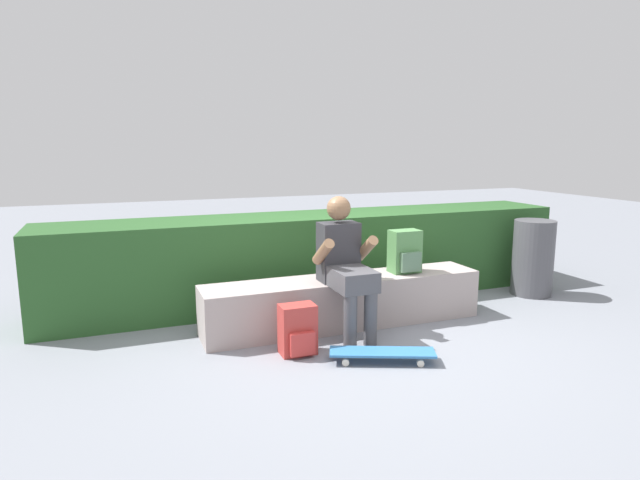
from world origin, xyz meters
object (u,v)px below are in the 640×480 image
Objects in this scene: skateboard_near_person at (382,353)px; backpack_on_ground at (298,330)px; backpack_on_bench at (405,252)px; person_skater at (345,262)px; trash_bin at (533,258)px; bench_main at (344,301)px.

backpack_on_ground is at bearing 144.33° from skateboard_near_person.
backpack_on_bench is 1.40m from backpack_on_ground.
person_skater is 0.88m from skateboard_near_person.
trash_bin is (2.42, 0.40, -0.23)m from person_skater.
person_skater reaches higher than backpack_on_bench.
bench_main is at bearing -175.56° from trash_bin.
backpack_on_bench is at bearing 21.45° from backpack_on_ground.
backpack_on_ground is (-0.62, -0.49, -0.03)m from bench_main.
backpack_on_ground is (-1.23, -0.48, -0.45)m from backpack_on_bench.
backpack_on_ground reaches higher than skateboard_near_person.
person_skater is 1.45× the size of trash_bin.
backpack_on_bench is at bearing 16.17° from person_skater.
backpack_on_bench reaches higher than trash_bin.
person_skater is 2.99× the size of backpack_on_ground.
skateboard_near_person is at bearing -35.67° from backpack_on_ground.
person_skater is 0.75m from backpack_on_ground.
backpack_on_ground is (-0.53, -0.28, -0.45)m from person_skater.
person_skater is 2.99× the size of backpack_on_bench.
bench_main is 6.49× the size of backpack_on_bench.
person_skater is 0.74m from backpack_on_bench.
backpack_on_bench reaches higher than backpack_on_ground.
backpack_on_bench is (0.69, 0.87, 0.56)m from skateboard_near_person.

